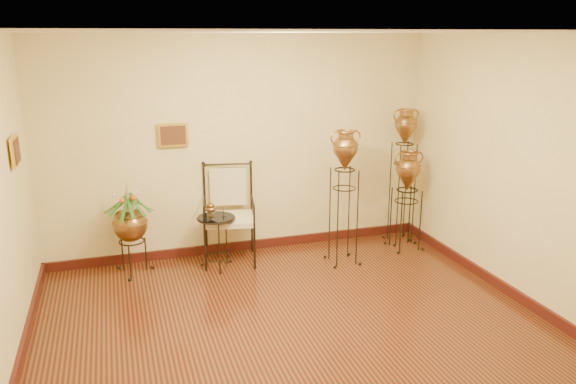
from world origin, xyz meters
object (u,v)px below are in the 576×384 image
object	(u,v)px
amphora_mid	(344,196)
armchair	(229,215)
planter_urn	(130,221)
amphora_tall	(403,175)
side_table	(217,241)

from	to	relation	value
amphora_mid	armchair	distance (m)	1.45
amphora_mid	armchair	size ratio (longest dim) A/B	1.39
planter_urn	amphora_mid	bearing A→B (deg)	-9.86
amphora_tall	armchair	size ratio (longest dim) A/B	1.52
amphora_tall	side_table	xyz separation A→B (m)	(-2.59, -0.15, -0.61)
amphora_tall	armchair	xyz separation A→B (m)	(-2.40, 0.00, -0.34)
amphora_mid	planter_urn	world-z (taller)	amphora_mid
amphora_mid	planter_urn	size ratio (longest dim) A/B	1.45
amphora_tall	armchair	bearing A→B (deg)	180.00
side_table	planter_urn	bearing A→B (deg)	171.68
amphora_tall	amphora_mid	size ratio (longest dim) A/B	1.09
armchair	side_table	world-z (taller)	armchair
planter_urn	side_table	size ratio (longest dim) A/B	1.41
amphora_tall	amphora_mid	bearing A→B (deg)	-157.15
amphora_mid	planter_urn	bearing A→B (deg)	170.14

